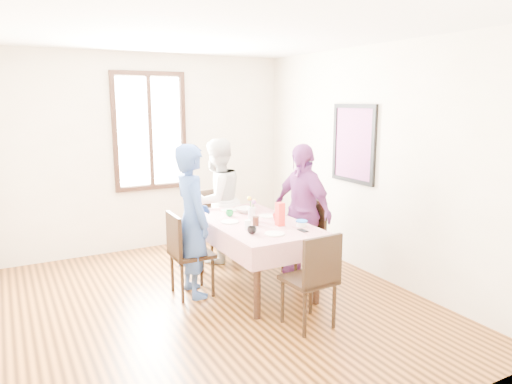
% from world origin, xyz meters
% --- Properties ---
extents(ground, '(4.50, 4.50, 0.00)m').
position_xyz_m(ground, '(0.00, 0.00, 0.00)').
color(ground, '#311A09').
rests_on(ground, ground).
extents(back_wall, '(4.00, 0.00, 4.00)m').
position_xyz_m(back_wall, '(0.00, 2.25, 1.35)').
color(back_wall, beige).
rests_on(back_wall, ground).
extents(right_wall, '(0.00, 4.50, 4.50)m').
position_xyz_m(right_wall, '(2.00, 0.00, 1.35)').
color(right_wall, beige).
rests_on(right_wall, ground).
extents(window_frame, '(1.02, 0.06, 1.62)m').
position_xyz_m(window_frame, '(0.00, 2.23, 1.65)').
color(window_frame, black).
rests_on(window_frame, back_wall).
extents(window_pane, '(0.90, 0.02, 1.50)m').
position_xyz_m(window_pane, '(0.00, 2.24, 1.65)').
color(window_pane, white).
rests_on(window_pane, back_wall).
extents(art_poster, '(0.04, 0.76, 0.96)m').
position_xyz_m(art_poster, '(1.98, 0.30, 1.55)').
color(art_poster, red).
rests_on(art_poster, right_wall).
extents(dining_table, '(0.82, 1.54, 0.75)m').
position_xyz_m(dining_table, '(0.55, 0.24, 0.38)').
color(dining_table, black).
rests_on(dining_table, ground).
extents(tablecloth, '(0.94, 1.66, 0.01)m').
position_xyz_m(tablecloth, '(0.55, 0.24, 0.76)').
color(tablecloth, '#61000D').
rests_on(tablecloth, dining_table).
extents(chair_left, '(0.43, 0.43, 0.91)m').
position_xyz_m(chair_left, '(-0.13, 0.38, 0.46)').
color(chair_left, black).
rests_on(chair_left, ground).
extents(chair_right, '(0.46, 0.46, 0.91)m').
position_xyz_m(chair_right, '(1.23, 0.29, 0.46)').
color(chair_right, black).
rests_on(chair_right, ground).
extents(chair_far, '(0.48, 0.48, 0.91)m').
position_xyz_m(chair_far, '(0.55, 1.30, 0.46)').
color(chair_far, black).
rests_on(chair_far, ground).
extents(chair_near, '(0.44, 0.44, 0.91)m').
position_xyz_m(chair_near, '(0.55, -0.82, 0.46)').
color(chair_near, black).
rests_on(chair_near, ground).
extents(person_left, '(0.40, 0.60, 1.64)m').
position_xyz_m(person_left, '(-0.11, 0.38, 0.82)').
color(person_left, '#2D4888').
rests_on(person_left, ground).
extents(person_far, '(0.92, 0.81, 1.60)m').
position_xyz_m(person_far, '(0.55, 1.28, 0.80)').
color(person_far, beige).
rests_on(person_far, ground).
extents(person_right, '(0.50, 0.97, 1.59)m').
position_xyz_m(person_right, '(1.21, 0.29, 0.79)').
color(person_right, '#753074').
rests_on(person_right, ground).
extents(mug_black, '(0.12, 0.12, 0.07)m').
position_xyz_m(mug_black, '(0.30, -0.19, 0.80)').
color(mug_black, black).
rests_on(mug_black, tablecloth).
extents(mug_flag, '(0.12, 0.12, 0.08)m').
position_xyz_m(mug_flag, '(0.78, 0.14, 0.80)').
color(mug_flag, red).
rests_on(mug_flag, tablecloth).
extents(mug_green, '(0.12, 0.12, 0.07)m').
position_xyz_m(mug_green, '(0.41, 0.58, 0.80)').
color(mug_green, '#0C7226').
rests_on(mug_green, tablecloth).
extents(serving_bowl, '(0.28, 0.28, 0.06)m').
position_xyz_m(serving_bowl, '(0.66, 0.65, 0.79)').
color(serving_bowl, white).
rests_on(serving_bowl, tablecloth).
extents(juice_carton, '(0.08, 0.08, 0.25)m').
position_xyz_m(juice_carton, '(0.71, -0.05, 0.89)').
color(juice_carton, red).
rests_on(juice_carton, tablecloth).
extents(butter_tub, '(0.10, 0.10, 0.05)m').
position_xyz_m(butter_tub, '(0.89, -0.19, 0.79)').
color(butter_tub, white).
rests_on(butter_tub, tablecloth).
extents(jam_jar, '(0.07, 0.07, 0.10)m').
position_xyz_m(jam_jar, '(0.49, 0.08, 0.81)').
color(jam_jar, black).
rests_on(jam_jar, tablecloth).
extents(drinking_glass, '(0.07, 0.07, 0.10)m').
position_xyz_m(drinking_glass, '(0.34, -0.01, 0.81)').
color(drinking_glass, silver).
rests_on(drinking_glass, tablecloth).
extents(smartphone, '(0.06, 0.13, 0.01)m').
position_xyz_m(smartphone, '(0.81, -0.34, 0.77)').
color(smartphone, black).
rests_on(smartphone, tablecloth).
extents(flower_vase, '(0.08, 0.08, 0.15)m').
position_xyz_m(flower_vase, '(0.55, 0.29, 0.84)').
color(flower_vase, silver).
rests_on(flower_vase, tablecloth).
extents(plate_left, '(0.20, 0.20, 0.01)m').
position_xyz_m(plate_left, '(0.30, 0.33, 0.77)').
color(plate_left, white).
rests_on(plate_left, tablecloth).
extents(plate_right, '(0.20, 0.20, 0.01)m').
position_xyz_m(plate_right, '(0.79, 0.35, 0.77)').
color(plate_right, white).
rests_on(plate_right, tablecloth).
extents(plate_far, '(0.20, 0.20, 0.01)m').
position_xyz_m(plate_far, '(0.53, 0.83, 0.77)').
color(plate_far, white).
rests_on(plate_far, tablecloth).
extents(plate_near, '(0.20, 0.20, 0.01)m').
position_xyz_m(plate_near, '(0.49, -0.31, 0.77)').
color(plate_near, white).
rests_on(plate_near, tablecloth).
extents(butter_lid, '(0.12, 0.12, 0.01)m').
position_xyz_m(butter_lid, '(0.89, -0.19, 0.82)').
color(butter_lid, blue).
rests_on(butter_lid, butter_tub).
extents(flower_bunch, '(0.09, 0.09, 0.10)m').
position_xyz_m(flower_bunch, '(0.55, 0.29, 0.96)').
color(flower_bunch, yellow).
rests_on(flower_bunch, flower_vase).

